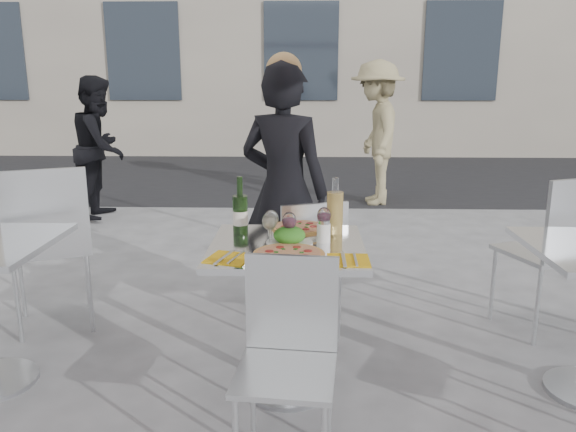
{
  "coord_description": "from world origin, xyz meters",
  "views": [
    {
      "loc": [
        0.08,
        -2.52,
        1.51
      ],
      "look_at": [
        0.0,
        0.15,
        0.85
      ],
      "focal_mm": 35.0,
      "sensor_mm": 36.0,
      "label": 1
    }
  ],
  "objects_px": {
    "chair_near": "(288,345)",
    "wineglass_red_b": "(324,217)",
    "side_chair_rfar": "(558,242)",
    "wineglass_white_a": "(269,223)",
    "pizza_near": "(289,255)",
    "napkin_right": "(348,260)",
    "side_chair_lfar": "(49,236)",
    "carafe": "(335,212)",
    "sugar_shaker": "(324,231)",
    "wine_bottle": "(240,213)",
    "napkin_left": "(229,258)",
    "pedestrian_a": "(100,148)",
    "chair_far": "(309,259)",
    "woman_diner": "(284,191)",
    "wineglass_red_a": "(289,222)",
    "salad_plate": "(289,237)",
    "pizza_far": "(299,229)",
    "main_table": "(287,286)",
    "pedestrian_b": "(376,133)",
    "wineglass_white_b": "(271,220)"
  },
  "relations": [
    {
      "from": "pedestrian_a",
      "to": "wine_bottle",
      "type": "height_order",
      "value": "pedestrian_a"
    },
    {
      "from": "chair_near",
      "to": "wineglass_white_a",
      "type": "relative_size",
      "value": 5.26
    },
    {
      "from": "pizza_far",
      "to": "carafe",
      "type": "relative_size",
      "value": 1.08
    },
    {
      "from": "carafe",
      "to": "sugar_shaker",
      "type": "height_order",
      "value": "carafe"
    },
    {
      "from": "chair_far",
      "to": "side_chair_lfar",
      "type": "xyz_separation_m",
      "value": [
        -1.53,
        0.07,
        0.1
      ]
    },
    {
      "from": "side_chair_lfar",
      "to": "carafe",
      "type": "xyz_separation_m",
      "value": [
        1.66,
        -0.46,
        0.26
      ]
    },
    {
      "from": "chair_near",
      "to": "pedestrian_a",
      "type": "xyz_separation_m",
      "value": [
        -2.18,
        4.07,
        0.28
      ]
    },
    {
      "from": "woman_diner",
      "to": "wineglass_red_a",
      "type": "xyz_separation_m",
      "value": [
        0.06,
        -1.0,
        0.05
      ]
    },
    {
      "from": "chair_near",
      "to": "wineglass_red_b",
      "type": "distance_m",
      "value": 0.73
    },
    {
      "from": "chair_near",
      "to": "wineglass_red_b",
      "type": "xyz_separation_m",
      "value": [
        0.15,
        0.61,
        0.37
      ]
    },
    {
      "from": "woman_diner",
      "to": "carafe",
      "type": "height_order",
      "value": "woman_diner"
    },
    {
      "from": "napkin_right",
      "to": "woman_diner",
      "type": "bearing_deg",
      "value": 105.33
    },
    {
      "from": "napkin_left",
      "to": "main_table",
      "type": "bearing_deg",
      "value": 57.58
    },
    {
      "from": "chair_near",
      "to": "wine_bottle",
      "type": "height_order",
      "value": "wine_bottle"
    },
    {
      "from": "wine_bottle",
      "to": "main_table",
      "type": "bearing_deg",
      "value": -32.4
    },
    {
      "from": "pedestrian_b",
      "to": "side_chair_lfar",
      "type": "bearing_deg",
      "value": -33.83
    },
    {
      "from": "pizza_near",
      "to": "napkin_right",
      "type": "xyz_separation_m",
      "value": [
        0.26,
        -0.04,
        -0.01
      ]
    },
    {
      "from": "side_chair_lfar",
      "to": "chair_near",
      "type": "bearing_deg",
      "value": 118.64
    },
    {
      "from": "side_chair_rfar",
      "to": "wineglass_red_b",
      "type": "bearing_deg",
      "value": 0.6
    },
    {
      "from": "side_chair_lfar",
      "to": "wineglass_white_a",
      "type": "bearing_deg",
      "value": 131.31
    },
    {
      "from": "main_table",
      "to": "wineglass_red_a",
      "type": "relative_size",
      "value": 4.76
    },
    {
      "from": "pizza_far",
      "to": "carafe",
      "type": "distance_m",
      "value": 0.21
    },
    {
      "from": "chair_far",
      "to": "napkin_right",
      "type": "relative_size",
      "value": 4.23
    },
    {
      "from": "chair_far",
      "to": "pedestrian_b",
      "type": "relative_size",
      "value": 0.49
    },
    {
      "from": "pedestrian_b",
      "to": "wineglass_red_a",
      "type": "relative_size",
      "value": 10.96
    },
    {
      "from": "chair_near",
      "to": "pizza_near",
      "type": "xyz_separation_m",
      "value": [
        -0.01,
        0.31,
        0.27
      ]
    },
    {
      "from": "pedestrian_b",
      "to": "napkin_left",
      "type": "distance_m",
      "value": 4.7
    },
    {
      "from": "wineglass_red_b",
      "to": "wine_bottle",
      "type": "bearing_deg",
      "value": 173.34
    },
    {
      "from": "pedestrian_b",
      "to": "chair_far",
      "type": "bearing_deg",
      "value": -13.74
    },
    {
      "from": "wine_bottle",
      "to": "napkin_left",
      "type": "height_order",
      "value": "wine_bottle"
    },
    {
      "from": "napkin_left",
      "to": "pedestrian_b",
      "type": "bearing_deg",
      "value": 90.83
    },
    {
      "from": "pedestrian_b",
      "to": "wine_bottle",
      "type": "relative_size",
      "value": 5.85
    },
    {
      "from": "pedestrian_b",
      "to": "napkin_right",
      "type": "xyz_separation_m",
      "value": [
        -0.67,
        -4.55,
        -0.11
      ]
    },
    {
      "from": "chair_near",
      "to": "woman_diner",
      "type": "relative_size",
      "value": 0.51
    },
    {
      "from": "pedestrian_a",
      "to": "wineglass_white_b",
      "type": "relative_size",
      "value": 9.78
    },
    {
      "from": "side_chair_lfar",
      "to": "pizza_near",
      "type": "relative_size",
      "value": 3.23
    },
    {
      "from": "chair_far",
      "to": "woman_diner",
      "type": "bearing_deg",
      "value": -88.74
    },
    {
      "from": "wineglass_white_a",
      "to": "pizza_near",
      "type": "bearing_deg",
      "value": -61.96
    },
    {
      "from": "side_chair_rfar",
      "to": "wineglass_white_a",
      "type": "xyz_separation_m",
      "value": [
        -1.64,
        -0.67,
        0.28
      ]
    },
    {
      "from": "main_table",
      "to": "chair_far",
      "type": "bearing_deg",
      "value": 79.05
    },
    {
      "from": "wine_bottle",
      "to": "sugar_shaker",
      "type": "bearing_deg",
      "value": -14.17
    },
    {
      "from": "chair_near",
      "to": "salad_plate",
      "type": "distance_m",
      "value": 0.59
    },
    {
      "from": "wine_bottle",
      "to": "sugar_shaker",
      "type": "distance_m",
      "value": 0.42
    },
    {
      "from": "woman_diner",
      "to": "side_chair_lfar",
      "type": "bearing_deg",
      "value": 37.27
    },
    {
      "from": "salad_plate",
      "to": "chair_far",
      "type": "bearing_deg",
      "value": 80.19
    },
    {
      "from": "woman_diner",
      "to": "pedestrian_b",
      "type": "distance_m",
      "value": 3.47
    },
    {
      "from": "pedestrian_a",
      "to": "wine_bottle",
      "type": "xyz_separation_m",
      "value": [
        1.93,
        -3.41,
        0.09
      ]
    },
    {
      "from": "carafe",
      "to": "chair_near",
      "type": "bearing_deg",
      "value": -107.45
    },
    {
      "from": "wineglass_red_a",
      "to": "wineglass_white_a",
      "type": "bearing_deg",
      "value": -171.51
    },
    {
      "from": "pizza_near",
      "to": "pedestrian_a",
      "type": "bearing_deg",
      "value": 120.1
    }
  ]
}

